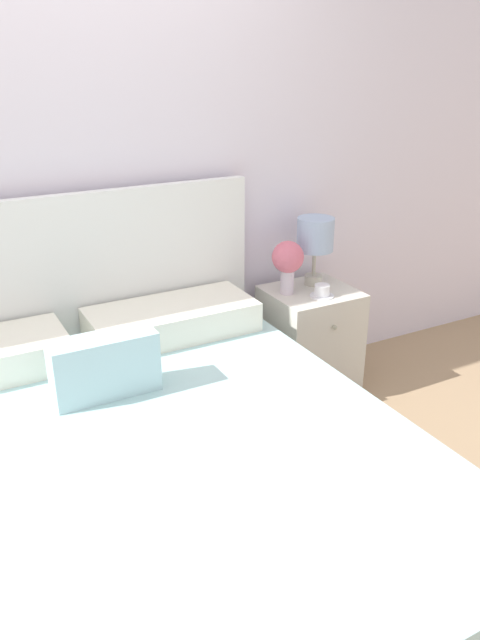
# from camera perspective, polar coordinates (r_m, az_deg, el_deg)

# --- Properties ---
(ground_plane) EXTENTS (12.00, 12.00, 0.00)m
(ground_plane) POSITION_cam_1_polar(r_m,az_deg,el_deg) (3.31, -14.69, -9.24)
(ground_plane) COLOR tan
(wall_back) EXTENTS (8.00, 0.06, 2.60)m
(wall_back) POSITION_cam_1_polar(r_m,az_deg,el_deg) (2.91, -17.72, 13.59)
(wall_back) COLOR white
(wall_back) RESTS_ON ground_plane
(bed) EXTENTS (1.88, 2.13, 1.17)m
(bed) POSITION_cam_1_polar(r_m,az_deg,el_deg) (2.36, -9.09, -15.07)
(bed) COLOR white
(bed) RESTS_ON ground_plane
(nightstand) EXTENTS (0.45, 0.44, 0.58)m
(nightstand) POSITION_cam_1_polar(r_m,az_deg,el_deg) (3.43, 6.35, -1.83)
(nightstand) COLOR silver
(nightstand) RESTS_ON ground_plane
(table_lamp) EXTENTS (0.20, 0.20, 0.37)m
(table_lamp) POSITION_cam_1_polar(r_m,az_deg,el_deg) (3.33, 6.89, 7.50)
(table_lamp) COLOR beige
(table_lamp) RESTS_ON nightstand
(flower_vase) EXTENTS (0.16, 0.16, 0.28)m
(flower_vase) POSITION_cam_1_polar(r_m,az_deg,el_deg) (3.21, 4.44, 5.45)
(flower_vase) COLOR silver
(flower_vase) RESTS_ON nightstand
(teacup) EXTENTS (0.13, 0.13, 0.06)m
(teacup) POSITION_cam_1_polar(r_m,az_deg,el_deg) (3.23, 7.51, 2.62)
(teacup) COLOR white
(teacup) RESTS_ON nightstand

